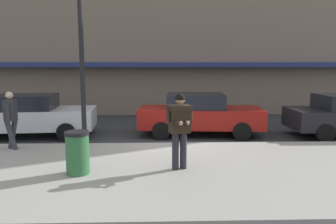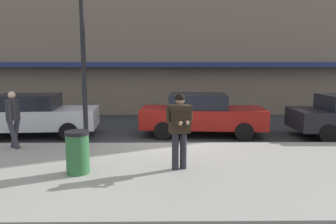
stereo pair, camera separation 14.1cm
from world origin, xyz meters
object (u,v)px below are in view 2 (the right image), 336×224
Objects in this scene: parked_sedan_near at (33,115)px; trash_bin at (78,152)px; parked_sedan_mid at (201,114)px; pedestrian_with_bag at (13,116)px; street_lamp_post at (83,46)px; man_texting_on_phone at (180,123)px.

parked_sedan_near reaches higher than trash_bin.
trash_bin is (-3.35, -4.70, -0.16)m from parked_sedan_mid.
pedestrian_with_bag is 2.91m from street_lamp_post.
trash_bin is (-2.33, -0.27, -0.62)m from man_texting_on_phone.
man_texting_on_phone is at bearing -102.95° from parked_sedan_mid.
street_lamp_post is at bearing 140.88° from man_texting_on_phone.
man_texting_on_phone is at bearing 6.48° from trash_bin.
trash_bin is at bearing -43.15° from pedestrian_with_bag.
parked_sedan_near is 5.37m from trash_bin.
street_lamp_post is at bearing -149.32° from parked_sedan_mid.
man_texting_on_phone is at bearing -39.89° from parked_sedan_near.
man_texting_on_phone reaches higher than trash_bin.
street_lamp_post is (-2.72, 2.22, 1.89)m from man_texting_on_phone.
man_texting_on_phone is 1.06× the size of pedestrian_with_bag.
street_lamp_post is (-3.75, -2.22, 2.35)m from parked_sedan_mid.
pedestrian_with_bag is 1.74× the size of trash_bin.
man_texting_on_phone is at bearing -23.10° from pedestrian_with_bag.
parked_sedan_mid is 4.95m from street_lamp_post.
trash_bin is at bearing -173.52° from man_texting_on_phone.
street_lamp_post is at bearing 98.96° from trash_bin.
trash_bin is at bearing -125.50° from parked_sedan_mid.
parked_sedan_near is 1.00× the size of parked_sedan_mid.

